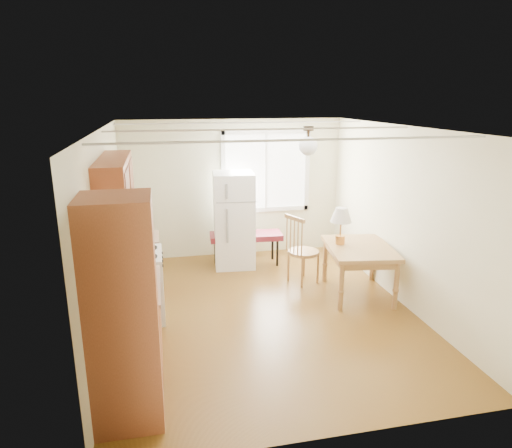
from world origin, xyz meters
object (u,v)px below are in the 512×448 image
object	(u,v)px
refrigerator	(234,220)
chair	(299,245)
bench	(246,237)
dining_table	(359,253)

from	to	relation	value
refrigerator	chair	xyz separation A→B (m)	(0.85, -1.03, -0.18)
bench	dining_table	world-z (taller)	dining_table
refrigerator	bench	xyz separation A→B (m)	(0.20, -0.04, -0.31)
bench	chair	bearing A→B (deg)	-52.94
refrigerator	dining_table	size ratio (longest dim) A/B	1.23
refrigerator	dining_table	distance (m)	2.28
chair	refrigerator	bearing A→B (deg)	106.09
bench	chair	world-z (taller)	chair
bench	refrigerator	bearing A→B (deg)	174.09
refrigerator	dining_table	world-z (taller)	refrigerator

